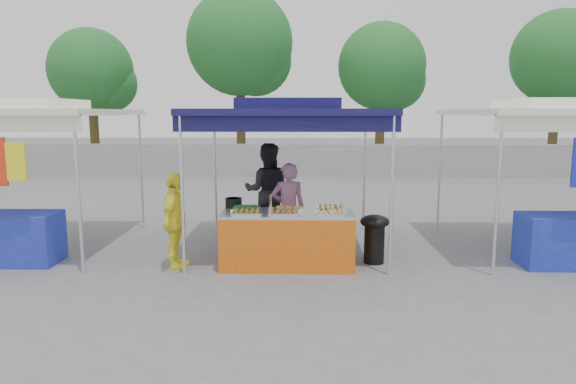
{
  "coord_description": "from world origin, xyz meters",
  "views": [
    {
      "loc": [
        0.15,
        -7.74,
        2.35
      ],
      "look_at": [
        0.0,
        0.6,
        1.05
      ],
      "focal_mm": 32.0,
      "sensor_mm": 36.0,
      "label": 1
    }
  ],
  "objects_px": {
    "vendor_table": "(287,239)",
    "customer_person": "(175,221)",
    "helper_man": "(267,191)",
    "vendor_woman": "(288,209)",
    "wok_burner": "(374,234)",
    "cooking_pot": "(234,203)"
  },
  "relations": [
    {
      "from": "wok_burner",
      "to": "customer_person",
      "type": "relative_size",
      "value": 0.53
    },
    {
      "from": "customer_person",
      "to": "wok_burner",
      "type": "bearing_deg",
      "value": -80.22
    },
    {
      "from": "customer_person",
      "to": "helper_man",
      "type": "bearing_deg",
      "value": -29.32
    },
    {
      "from": "vendor_table",
      "to": "cooking_pot",
      "type": "height_order",
      "value": "cooking_pot"
    },
    {
      "from": "helper_man",
      "to": "vendor_table",
      "type": "bearing_deg",
      "value": 102.35
    },
    {
      "from": "helper_man",
      "to": "wok_burner",
      "type": "bearing_deg",
      "value": 137.11
    },
    {
      "from": "vendor_woman",
      "to": "cooking_pot",
      "type": "bearing_deg",
      "value": 14.41
    },
    {
      "from": "vendor_table",
      "to": "customer_person",
      "type": "relative_size",
      "value": 1.37
    },
    {
      "from": "wok_burner",
      "to": "helper_man",
      "type": "relative_size",
      "value": 0.43
    },
    {
      "from": "customer_person",
      "to": "cooking_pot",
      "type": "bearing_deg",
      "value": -57.49
    },
    {
      "from": "wok_burner",
      "to": "helper_man",
      "type": "height_order",
      "value": "helper_man"
    },
    {
      "from": "cooking_pot",
      "to": "helper_man",
      "type": "relative_size",
      "value": 0.15
    },
    {
      "from": "cooking_pot",
      "to": "vendor_woman",
      "type": "relative_size",
      "value": 0.17
    },
    {
      "from": "helper_man",
      "to": "customer_person",
      "type": "bearing_deg",
      "value": 56.43
    },
    {
      "from": "vendor_woman",
      "to": "customer_person",
      "type": "relative_size",
      "value": 1.05
    },
    {
      "from": "cooking_pot",
      "to": "vendor_table",
      "type": "bearing_deg",
      "value": -22.86
    },
    {
      "from": "vendor_table",
      "to": "vendor_woman",
      "type": "height_order",
      "value": "vendor_woman"
    },
    {
      "from": "cooking_pot",
      "to": "vendor_woman",
      "type": "bearing_deg",
      "value": 21.54
    },
    {
      "from": "cooking_pot",
      "to": "customer_person",
      "type": "xyz_separation_m",
      "value": [
        -0.83,
        -0.45,
        -0.2
      ]
    },
    {
      "from": "customer_person",
      "to": "vendor_woman",
      "type": "bearing_deg",
      "value": -60.89
    },
    {
      "from": "wok_burner",
      "to": "vendor_woman",
      "type": "height_order",
      "value": "vendor_woman"
    },
    {
      "from": "vendor_table",
      "to": "wok_burner",
      "type": "xyz_separation_m",
      "value": [
        1.36,
        0.21,
        0.03
      ]
    }
  ]
}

